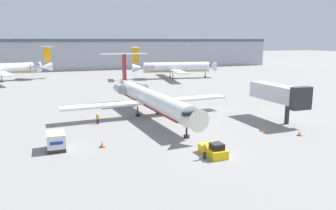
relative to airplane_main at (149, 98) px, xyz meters
name	(u,v)px	position (x,y,z in m)	size (l,w,h in m)	color
ground_plane	(214,155)	(0.88, -21.39, -3.15)	(600.00, 600.00, 0.00)	gray
terminal_building	(84,54)	(0.88, 98.61, 3.54)	(180.00, 16.80, 13.33)	#9EA3AD
airplane_main	(149,98)	(0.00, 0.00, 0.00)	(29.65, 33.52, 10.16)	white
pushback_tug	(213,150)	(0.77, -21.35, -2.54)	(1.91, 3.94, 1.68)	yellow
luggage_cart	(56,141)	(-15.83, -12.82, -2.10)	(2.08, 3.27, 2.09)	#232326
worker_near_tug	(205,151)	(-0.67, -22.03, -2.22)	(0.40, 0.25, 1.77)	#232838
worker_by_wing	(97,119)	(-9.29, -2.43, -2.30)	(0.40, 0.24, 1.64)	#232838
traffic_cone_left	(102,144)	(-10.55, -13.91, -2.78)	(0.59, 0.59, 0.77)	black
traffic_cone_right	(262,128)	(12.31, -14.80, -2.78)	(0.58, 0.58, 0.78)	black
traffic_cone_mid	(300,133)	(15.66, -18.62, -2.83)	(0.59, 0.59, 0.67)	black
airplane_parked_far_left	(174,67)	(24.93, 51.06, 0.63)	(29.53, 29.76, 10.59)	silver
jet_bridge	(279,94)	(18.44, -10.59, 1.30)	(3.20, 11.54, 6.19)	#2D2D33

